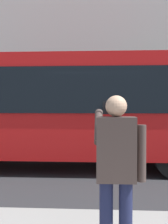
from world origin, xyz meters
The scene contains 4 objects.
ground_plane centered at (0.00, 0.00, 0.00)m, with size 60.00×60.00×0.00m, color #2B2B2D.
building_facade_far centered at (-0.02, -6.80, 5.99)m, with size 28.00×1.55×12.00m.
red_bus centered at (1.07, -0.04, 1.68)m, with size 9.05×2.54×3.08m.
pedestrian_photographer centered at (-0.35, 4.86, 1.14)m, with size 0.53×0.52×1.70m.
Camera 1 is at (-0.19, 7.75, 1.76)m, focal length 45.06 mm.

